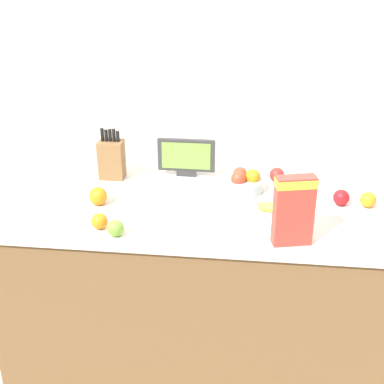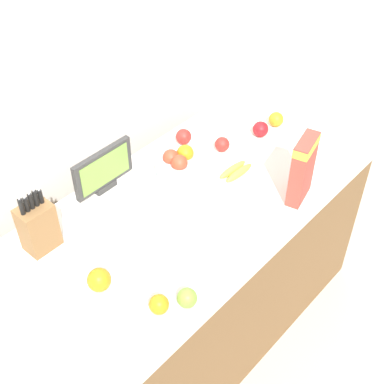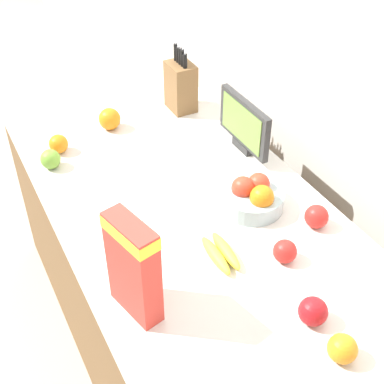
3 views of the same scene
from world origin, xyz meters
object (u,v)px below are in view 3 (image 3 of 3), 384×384
object	(u,v)px
cereal_box	(133,265)
apple_rear	(50,159)
apple_rightmost	(285,251)
orange_back_center	(342,349)
fruit_bowl	(253,196)
apple_leftmost	(313,311)
apple_front	(316,217)
knife_block	(181,86)
small_monitor	(244,124)
orange_mid_left	(110,119)
orange_near_bowl	(59,144)
banana_bunch	(221,253)

from	to	relation	value
cereal_box	apple_rear	distance (m)	0.75
apple_rightmost	orange_back_center	xyz separation A→B (m)	(0.34, -0.07, 0.00)
cereal_box	fruit_bowl	world-z (taller)	cereal_box
apple_leftmost	apple_front	bearing A→B (deg)	140.81
apple_leftmost	apple_rear	bearing A→B (deg)	-157.49
knife_block	fruit_bowl	size ratio (longest dim) A/B	1.48
small_monitor	orange_mid_left	size ratio (longest dim) A/B	3.46
fruit_bowl	apple_rightmost	size ratio (longest dim) A/B	2.99
small_monitor	orange_near_bowl	size ratio (longest dim) A/B	4.22
banana_bunch	orange_mid_left	bearing A→B (deg)	-177.80
knife_block	apple_rear	distance (m)	0.63
small_monitor	fruit_bowl	world-z (taller)	small_monitor
apple_front	orange_mid_left	distance (m)	0.92
apple_leftmost	orange_back_center	bearing A→B (deg)	-2.72
apple_rightmost	orange_back_center	bearing A→B (deg)	-11.88
cereal_box	apple_rear	xyz separation A→B (m)	(-0.74, -0.02, -0.13)
orange_back_center	orange_mid_left	bearing A→B (deg)	-174.58
fruit_bowl	small_monitor	bearing A→B (deg)	153.69
apple_front	orange_near_bowl	world-z (taller)	apple_front
small_monitor	cereal_box	distance (m)	0.83
apple_rear	apple_rightmost	distance (m)	0.91
orange_mid_left	small_monitor	bearing A→B (deg)	46.33
cereal_box	orange_near_bowl	xyz separation A→B (m)	(-0.82, 0.03, -0.13)
apple_leftmost	orange_near_bowl	xyz separation A→B (m)	(-1.07, -0.36, -0.00)
knife_block	cereal_box	xyz separation A→B (m)	(0.90, -0.58, 0.06)
small_monitor	apple_front	world-z (taller)	small_monitor
apple_rightmost	small_monitor	bearing A→B (deg)	160.28
apple_rear	orange_mid_left	size ratio (longest dim) A/B	0.83
small_monitor	apple_front	bearing A→B (deg)	-2.87
apple_front	fruit_bowl	bearing A→B (deg)	-143.73
apple_rightmost	orange_near_bowl	bearing A→B (deg)	-153.84
cereal_box	banana_bunch	xyz separation A→B (m)	(-0.06, 0.29, -0.15)
cereal_box	orange_back_center	xyz separation A→B (m)	(0.38, 0.38, -0.13)
orange_mid_left	orange_back_center	xyz separation A→B (m)	(1.27, 0.12, -0.01)
small_monitor	cereal_box	size ratio (longest dim) A/B	1.01
banana_bunch	orange_mid_left	distance (m)	0.83
orange_near_bowl	apple_front	bearing A→B (deg)	37.45
orange_mid_left	cereal_box	bearing A→B (deg)	-16.28
orange_near_bowl	orange_mid_left	size ratio (longest dim) A/B	0.82
apple_leftmost	apple_front	xyz separation A→B (m)	(-0.30, 0.24, -0.00)
cereal_box	orange_back_center	distance (m)	0.55
banana_bunch	apple_front	bearing A→B (deg)	87.14
apple_front	small_monitor	bearing A→B (deg)	177.13
banana_bunch	orange_near_bowl	world-z (taller)	orange_near_bowl
fruit_bowl	banana_bunch	bearing A→B (deg)	-53.24
apple_rear	orange_near_bowl	world-z (taller)	apple_rear
cereal_box	orange_back_center	world-z (taller)	cereal_box
apple_front	orange_near_bowl	distance (m)	0.98
small_monitor	orange_near_bowl	world-z (taller)	small_monitor
cereal_box	banana_bunch	size ratio (longest dim) A/B	1.74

